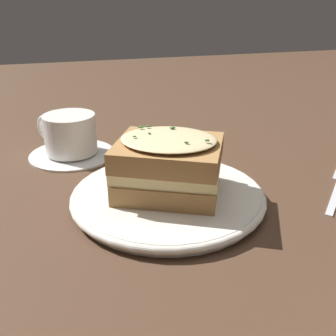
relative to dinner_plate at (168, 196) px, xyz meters
The scene contains 4 objects.
ground_plane 0.03m from the dinner_plate, 66.40° to the right, with size 2.40×2.40×0.00m, color #473021.
dinner_plate is the anchor object (origin of this frame).
sandwich 0.04m from the dinner_plate, 100.30° to the right, with size 0.16×0.15×0.08m.
teacup_with_saucer 0.23m from the dinner_plate, 118.32° to the left, with size 0.14×0.14×0.07m.
Camera 1 is at (-0.14, -0.40, 0.25)m, focal length 42.00 mm.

